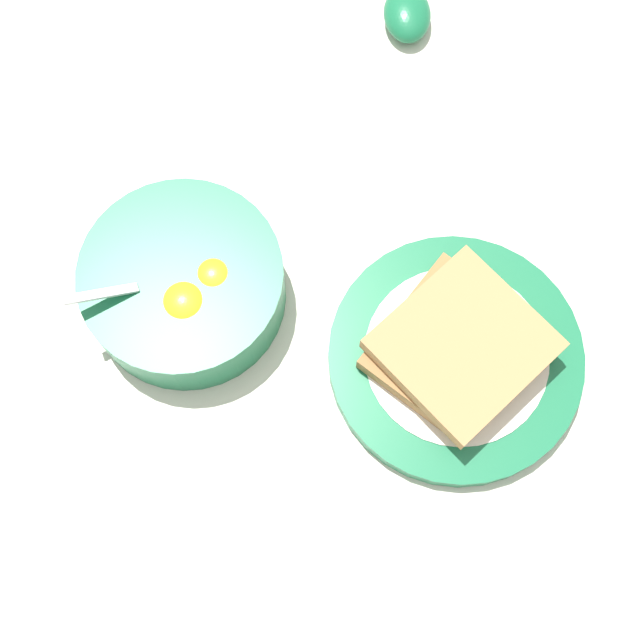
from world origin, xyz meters
TOP-DOWN VIEW (x-y plane):
  - ground_plane at (0.00, 0.00)m, footprint 3.00×3.00m
  - egg_bowl at (-0.11, -0.06)m, footprint 0.16×0.15m
  - toast_plate at (0.04, -0.21)m, footprint 0.19×0.19m
  - toast_sandwich at (0.04, -0.21)m, footprint 0.13×0.13m

SIDE VIEW (x-z plane):
  - ground_plane at x=0.00m, z-range 0.00..0.00m
  - toast_plate at x=0.04m, z-range 0.00..0.02m
  - egg_bowl at x=-0.11m, z-range -0.01..0.07m
  - toast_sandwich at x=0.04m, z-range 0.02..0.05m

